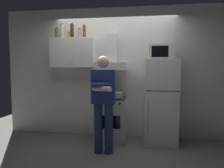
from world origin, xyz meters
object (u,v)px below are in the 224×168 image
at_px(bottle_vodka_clear, 62,32).
at_px(bottle_beer_brown, 84,32).
at_px(cooking_pot, 117,95).
at_px(bottle_olive_oil, 57,34).
at_px(upper_cabinet, 74,53).
at_px(microwave, 161,52).
at_px(bottle_spice_jar, 69,36).
at_px(person_standing, 103,100).
at_px(bottle_rum_dark, 72,31).
at_px(stove_oven, 111,119).
at_px(bottle_canister_steel, 80,34).
at_px(refrigerator, 160,102).
at_px(range_hood, 112,61).

bearing_deg(bottle_vodka_clear, bottle_beer_brown, -6.05).
distance_m(cooking_pot, bottle_olive_oil, 1.78).
bearing_deg(bottle_beer_brown, upper_cabinet, 174.67).
xyz_separation_m(bottle_vodka_clear, bottle_beer_brown, (0.48, -0.05, -0.02)).
relative_size(microwave, bottle_spice_jar, 3.42).
xyz_separation_m(upper_cabinet, bottle_spice_jar, (-0.10, 0.02, 0.36)).
height_order(microwave, bottle_spice_jar, bottle_spice_jar).
bearing_deg(bottle_olive_oil, person_standing, -32.99).
bearing_deg(bottle_beer_brown, bottle_rum_dark, 179.37).
height_order(stove_oven, bottle_spice_jar, bottle_spice_jar).
relative_size(bottle_vodka_clear, bottle_olive_oil, 1.39).
xyz_separation_m(bottle_rum_dark, bottle_spice_jar, (-0.08, 0.04, -0.08)).
bearing_deg(microwave, bottle_olive_oil, 177.74).
relative_size(cooking_pot, bottle_spice_jar, 2.20).
xyz_separation_m(bottle_spice_jar, bottle_vodka_clear, (-0.14, 0.01, 0.09)).
relative_size(person_standing, bottle_vodka_clear, 5.22).
bearing_deg(cooking_pot, bottle_canister_steel, 162.82).
height_order(upper_cabinet, bottle_spice_jar, bottle_spice_jar).
xyz_separation_m(upper_cabinet, bottle_olive_oil, (-0.34, -0.02, 0.41)).
bearing_deg(bottle_rum_dark, person_standing, -42.80).
distance_m(microwave, bottle_rum_dark, 1.83).
bearing_deg(refrigerator, bottle_beer_brown, 176.13).
bearing_deg(bottle_beer_brown, person_standing, -54.24).
bearing_deg(range_hood, bottle_canister_steel, -179.96).
xyz_separation_m(cooking_pot, bottle_olive_oil, (-1.27, 0.22, 1.23)).
bearing_deg(bottle_canister_steel, bottle_rum_dark, -172.51).
xyz_separation_m(microwave, cooking_pot, (-0.82, -0.14, -0.81)).
bearing_deg(stove_oven, bottle_rum_dark, 172.63).
xyz_separation_m(upper_cabinet, bottle_rum_dark, (-0.02, -0.02, 0.44)).
bearing_deg(range_hood, bottle_olive_oil, -178.74).
distance_m(stove_oven, cooking_pot, 0.53).
xyz_separation_m(upper_cabinet, bottle_canister_steel, (0.14, 0.00, 0.40)).
bearing_deg(bottle_canister_steel, refrigerator, -4.45).
bearing_deg(refrigerator, microwave, 90.90).
bearing_deg(upper_cabinet, bottle_beer_brown, -5.33).
xyz_separation_m(range_hood, microwave, (0.95, -0.11, 0.14)).
bearing_deg(bottle_vodka_clear, bottle_olive_oil, -151.10).
xyz_separation_m(refrigerator, bottle_vodka_clear, (-1.99, 0.15, 1.40)).
xyz_separation_m(stove_oven, bottle_vodka_clear, (-1.04, 0.15, 1.77)).
bearing_deg(bottle_canister_steel, stove_oven, -10.77).
bearing_deg(bottle_rum_dark, bottle_olive_oil, -179.25).
xyz_separation_m(range_hood, bottle_rum_dark, (-0.82, -0.02, 0.60)).
distance_m(person_standing, bottle_rum_dark, 1.66).
bearing_deg(bottle_olive_oil, stove_oven, -5.09).
bearing_deg(bottle_beer_brown, microwave, -3.18).
xyz_separation_m(stove_oven, bottle_beer_brown, (-0.56, 0.10, 1.75)).
relative_size(microwave, person_standing, 0.29).
bearing_deg(bottle_spice_jar, bottle_canister_steel, -3.97).
height_order(upper_cabinet, person_standing, upper_cabinet).
relative_size(cooking_pot, bottle_olive_oil, 1.37).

